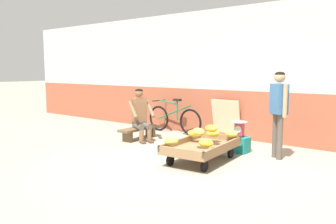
# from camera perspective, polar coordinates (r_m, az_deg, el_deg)

# --- Properties ---
(ground_plane) EXTENTS (80.00, 80.00, 0.00)m
(ground_plane) POSITION_cam_1_polar(r_m,az_deg,el_deg) (5.69, 2.18, -8.92)
(ground_plane) COLOR gray
(back_wall) EXTENTS (16.00, 0.30, 2.95)m
(back_wall) POSITION_cam_1_polar(r_m,az_deg,el_deg) (7.84, 14.20, 6.17)
(back_wall) COLOR #A35138
(back_wall) RESTS_ON ground
(banana_cart) EXTENTS (0.96, 1.51, 0.36)m
(banana_cart) POSITION_cam_1_polar(r_m,az_deg,el_deg) (5.93, 5.63, -5.91)
(banana_cart) COLOR #8E6B47
(banana_cart) RESTS_ON ground
(banana_pile) EXTENTS (0.89, 1.39, 0.26)m
(banana_pile) POSITION_cam_1_polar(r_m,az_deg,el_deg) (5.89, 6.00, -3.78)
(banana_pile) COLOR gold
(banana_pile) RESTS_ON banana_cart
(low_bench) EXTENTS (0.33, 1.11, 0.27)m
(low_bench) POSITION_cam_1_polar(r_m,az_deg,el_deg) (7.80, -4.76, -3.05)
(low_bench) COLOR brown
(low_bench) RESTS_ON ground
(vendor_seated) EXTENTS (0.74, 0.64, 1.14)m
(vendor_seated) POSITION_cam_1_polar(r_m,az_deg,el_deg) (7.67, -4.58, -0.45)
(vendor_seated) COLOR brown
(vendor_seated) RESTS_ON ground
(plastic_crate) EXTENTS (0.36, 0.28, 0.30)m
(plastic_crate) POSITION_cam_1_polar(r_m,az_deg,el_deg) (6.70, 11.68, -5.30)
(plastic_crate) COLOR #19847F
(plastic_crate) RESTS_ON ground
(weighing_scale) EXTENTS (0.30, 0.30, 0.29)m
(weighing_scale) POSITION_cam_1_polar(r_m,az_deg,el_deg) (6.64, 11.74, -2.74)
(weighing_scale) COLOR #28282D
(weighing_scale) RESTS_ON plastic_crate
(bicycle_near_left) EXTENTS (1.66, 0.48, 0.86)m
(bicycle_near_left) POSITION_cam_1_polar(r_m,az_deg,el_deg) (8.50, 0.98, -1.14)
(bicycle_near_left) COLOR black
(bicycle_near_left) RESTS_ON ground
(sign_board) EXTENTS (0.70, 0.21, 0.89)m
(sign_board) POSITION_cam_1_polar(r_m,az_deg,el_deg) (7.99, 9.61, -1.13)
(sign_board) COLOR #C6B289
(sign_board) RESTS_ON ground
(customer_adult) EXTENTS (0.39, 0.36, 1.53)m
(customer_adult) POSITION_cam_1_polar(r_m,az_deg,el_deg) (6.29, 17.87, 1.11)
(customer_adult) COLOR brown
(customer_adult) RESTS_ON ground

